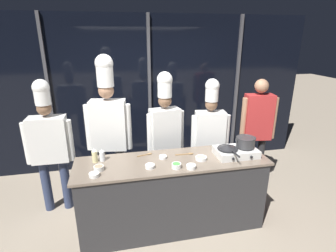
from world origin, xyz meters
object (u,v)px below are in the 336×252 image
object	(u,v)px
prep_bowl_chicken	(163,157)
serving_spoon_slotted	(147,154)
prep_bowl_bean_sprouts	(191,166)
serving_spoon_solid	(188,154)
prep_bowl_onion	(94,174)
frying_pan	(228,147)
prep_bowl_rice	(150,166)
prep_bowl_ginger	(201,158)
chef_sous	(109,124)
prep_bowl_scallions	(177,165)
squeeze_bottle_clear	(102,155)
chef_line	(165,129)
person_guest	(257,124)
squeeze_bottle_oil	(95,155)
stock_pot	(245,142)
prep_bowl_mushrooms	(99,168)
chef_pastry	(210,132)
portable_stove	(236,152)

from	to	relation	value
prep_bowl_chicken	serving_spoon_slotted	distance (m)	0.22
prep_bowl_bean_sprouts	serving_spoon_solid	world-z (taller)	prep_bowl_bean_sprouts
prep_bowl_onion	frying_pan	bearing A→B (deg)	5.75
prep_bowl_rice	prep_bowl_ginger	size ratio (longest dim) A/B	0.81
prep_bowl_bean_sprouts	chef_sous	size ratio (longest dim) A/B	0.05
prep_bowl_bean_sprouts	prep_bowl_scallions	bearing A→B (deg)	164.37
frying_pan	prep_bowl_ginger	xyz separation A→B (m)	(-0.35, -0.02, -0.10)
squeeze_bottle_clear	serving_spoon_solid	world-z (taller)	squeeze_bottle_clear
prep_bowl_bean_sprouts	prep_bowl_rice	size ratio (longest dim) A/B	0.99
prep_bowl_rice	prep_bowl_ginger	xyz separation A→B (m)	(0.63, 0.08, -0.00)
prep_bowl_bean_sprouts	chef_line	size ratio (longest dim) A/B	0.06
chef_line	person_guest	size ratio (longest dim) A/B	1.08
squeeze_bottle_oil	serving_spoon_solid	world-z (taller)	squeeze_bottle_oil
chef_line	stock_pot	bearing A→B (deg)	132.76
prep_bowl_ginger	chef_sous	bearing A→B (deg)	144.22
prep_bowl_bean_sprouts	chef_line	bearing A→B (deg)	97.46
serving_spoon_slotted	serving_spoon_solid	bearing A→B (deg)	-10.64
squeeze_bottle_oil	prep_bowl_rice	bearing A→B (deg)	-24.78
prep_bowl_mushrooms	prep_bowl_ginger	world-z (taller)	prep_bowl_mushrooms
chef_sous	chef_pastry	size ratio (longest dim) A/B	1.19
portable_stove	chef_sous	size ratio (longest dim) A/B	0.24
squeeze_bottle_clear	prep_bowl_bean_sprouts	bearing A→B (deg)	-22.65
prep_bowl_ginger	chef_line	bearing A→B (deg)	112.77
prep_bowl_chicken	prep_bowl_onion	size ratio (longest dim) A/B	0.88
prep_bowl_rice	prep_bowl_chicken	bearing A→B (deg)	47.77
stock_pot	prep_bowl_mushrooms	size ratio (longest dim) A/B	2.26
frying_pan	prep_bowl_onion	size ratio (longest dim) A/B	3.92
prep_bowl_chicken	prep_bowl_onion	bearing A→B (deg)	-161.25
serving_spoon_slotted	frying_pan	bearing A→B (deg)	-14.82
prep_bowl_chicken	serving_spoon_solid	xyz separation A→B (m)	(0.33, 0.05, -0.01)
squeeze_bottle_oil	prep_bowl_scallions	xyz separation A→B (m)	(0.91, -0.35, -0.05)
serving_spoon_slotted	person_guest	distance (m)	1.79
squeeze_bottle_oil	prep_bowl_bean_sprouts	world-z (taller)	squeeze_bottle_oil
prep_bowl_scallions	prep_bowl_chicken	bearing A→B (deg)	111.30
frying_pan	prep_bowl_chicken	distance (m)	0.80
squeeze_bottle_oil	serving_spoon_slotted	size ratio (longest dim) A/B	0.89
prep_bowl_mushrooms	prep_bowl_rice	xyz separation A→B (m)	(0.56, -0.07, -0.01)
prep_bowl_rice	prep_bowl_scallions	size ratio (longest dim) A/B	1.02
frying_pan	serving_spoon_solid	world-z (taller)	frying_pan
frying_pan	prep_bowl_ginger	size ratio (longest dim) A/B	3.16
squeeze_bottle_clear	prep_bowl_onion	distance (m)	0.37
serving_spoon_slotted	prep_bowl_mushrooms	bearing A→B (deg)	-153.83
prep_bowl_ginger	chef_line	distance (m)	0.78
stock_pot	person_guest	world-z (taller)	person_guest
squeeze_bottle_clear	stock_pot	bearing A→B (deg)	-6.49
prep_bowl_mushrooms	chef_pastry	distance (m)	1.70
stock_pot	serving_spoon_slotted	bearing A→B (deg)	168.21
squeeze_bottle_oil	prep_bowl_mushrooms	size ratio (longest dim) A/B	1.57
frying_pan	chef_sous	world-z (taller)	chef_sous
serving_spoon_slotted	chef_pastry	size ratio (longest dim) A/B	0.11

